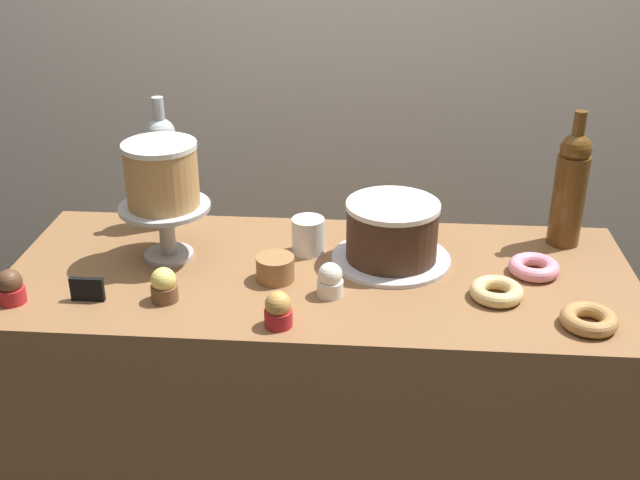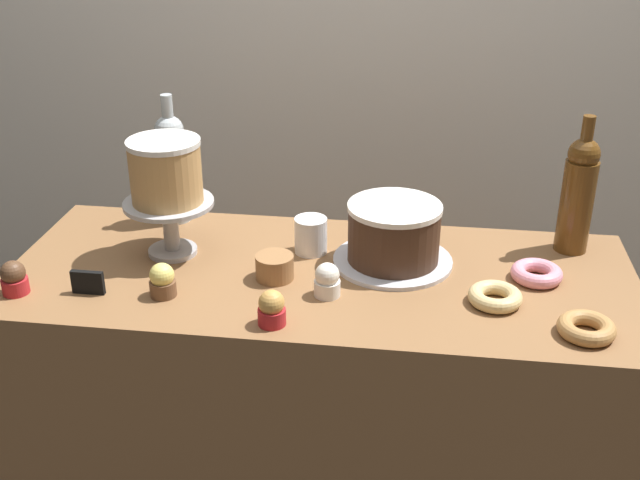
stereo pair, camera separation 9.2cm
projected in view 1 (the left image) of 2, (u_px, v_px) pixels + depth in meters
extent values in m
cube|color=silver|center=(342.00, 27.00, 2.35)|extent=(6.00, 0.05, 2.60)
cube|color=brown|center=(320.00, 436.00, 1.94)|extent=(1.40, 0.58, 0.92)
cylinder|color=#B2B2B7|center=(169.00, 255.00, 1.80)|extent=(0.11, 0.11, 0.01)
cylinder|color=#B2B2B7|center=(167.00, 231.00, 1.78)|extent=(0.04, 0.04, 0.11)
cylinder|color=#B2B2B7|center=(165.00, 207.00, 1.75)|extent=(0.21, 0.21, 0.01)
cylinder|color=tan|center=(162.00, 177.00, 1.72)|extent=(0.16, 0.16, 0.13)
cylinder|color=white|center=(159.00, 146.00, 1.69)|extent=(0.16, 0.16, 0.01)
cylinder|color=silver|center=(391.00, 259.00, 1.79)|extent=(0.27, 0.27, 0.01)
cylinder|color=#3D2619|center=(392.00, 233.00, 1.76)|extent=(0.21, 0.21, 0.12)
cylinder|color=white|center=(393.00, 206.00, 1.73)|extent=(0.21, 0.21, 0.01)
cylinder|color=#5B3814|center=(568.00, 200.00, 1.83)|extent=(0.08, 0.08, 0.22)
sphere|color=#5B3814|center=(576.00, 149.00, 1.77)|extent=(0.07, 0.07, 0.07)
cylinder|color=#5B3814|center=(579.00, 127.00, 1.75)|extent=(0.03, 0.03, 0.08)
cylinder|color=#B2BCC1|center=(165.00, 182.00, 1.93)|extent=(0.08, 0.08, 0.22)
sphere|color=#B2BCC1|center=(160.00, 133.00, 1.88)|extent=(0.07, 0.07, 0.07)
cylinder|color=#B2BCC1|center=(159.00, 113.00, 1.85)|extent=(0.03, 0.03, 0.08)
cylinder|color=red|center=(278.00, 318.00, 1.53)|extent=(0.06, 0.06, 0.03)
sphere|color=#CC9347|center=(278.00, 304.00, 1.52)|extent=(0.05, 0.05, 0.05)
cylinder|color=brown|center=(165.00, 293.00, 1.62)|extent=(0.06, 0.06, 0.03)
sphere|color=#EFDB6B|center=(163.00, 280.00, 1.61)|extent=(0.05, 0.05, 0.05)
cylinder|color=red|center=(12.00, 295.00, 1.61)|extent=(0.06, 0.06, 0.03)
sphere|color=brown|center=(9.00, 282.00, 1.60)|extent=(0.05, 0.05, 0.05)
cylinder|color=white|center=(330.00, 288.00, 1.64)|extent=(0.06, 0.06, 0.03)
sphere|color=white|center=(330.00, 275.00, 1.63)|extent=(0.05, 0.05, 0.05)
torus|color=#E0C17F|center=(496.00, 291.00, 1.63)|extent=(0.11, 0.11, 0.03)
torus|color=#B27F47|center=(589.00, 320.00, 1.53)|extent=(0.11, 0.11, 0.03)
torus|color=pink|center=(534.00, 267.00, 1.73)|extent=(0.11, 0.11, 0.03)
cylinder|color=olive|center=(276.00, 277.00, 1.71)|extent=(0.08, 0.08, 0.01)
cylinder|color=olive|center=(275.00, 273.00, 1.70)|extent=(0.08, 0.08, 0.01)
cylinder|color=olive|center=(275.00, 268.00, 1.70)|extent=(0.08, 0.08, 0.01)
cylinder|color=olive|center=(275.00, 264.00, 1.69)|extent=(0.08, 0.08, 0.01)
cylinder|color=olive|center=(275.00, 259.00, 1.69)|extent=(0.08, 0.08, 0.01)
cube|color=black|center=(87.00, 289.00, 1.62)|extent=(0.07, 0.01, 0.05)
cylinder|color=white|center=(308.00, 236.00, 1.81)|extent=(0.08, 0.08, 0.09)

